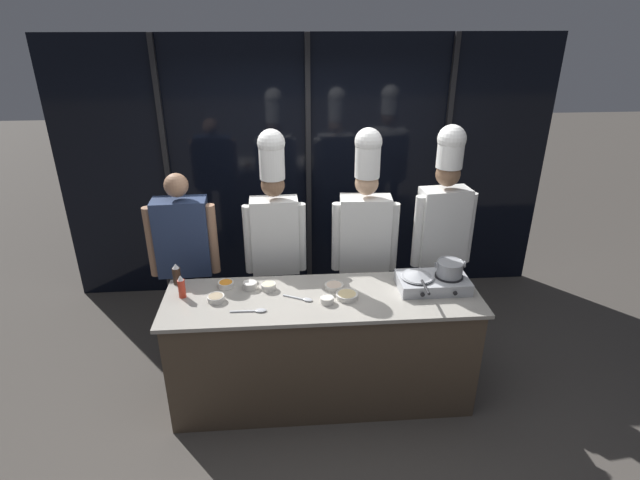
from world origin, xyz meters
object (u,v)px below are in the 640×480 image
Objects in this scene: frying_pan at (418,274)px; prep_bowl_garlic at (327,300)px; squeeze_bottle_soy at (177,274)px; prep_bowl_ginger at (347,295)px; chef_line at (443,223)px; prep_bowl_chicken at (334,286)px; prep_bowl_rice at (250,285)px; chef_sous at (365,230)px; chef_head at (275,229)px; stock_pot at (450,268)px; prep_bowl_carrots at (226,284)px; serving_spoon_slotted at (256,311)px; prep_bowl_noodles at (268,286)px; portable_stove at (433,282)px; serving_spoon_solid at (304,299)px; prep_bowl_mushrooms at (216,298)px; person_guest at (184,250)px; squeeze_bottle_chili at (182,287)px.

frying_pan is 0.72m from prep_bowl_garlic.
squeeze_bottle_soy is 1.33m from prep_bowl_ginger.
prep_bowl_chicken is at bearing 22.24° from chef_line.
prep_bowl_rice is 0.75m from prep_bowl_ginger.
chef_head is at bearing 2.98° from chef_sous.
prep_bowl_carrots is at bearing 175.32° from stock_pot.
squeeze_bottle_soy is 1.58m from chef_sous.
serving_spoon_slotted is at bearing -168.71° from prep_bowl_ginger.
prep_bowl_noodles is 1.59m from chef_line.
chef_head is (-1.20, 0.62, 0.22)m from portable_stove.
stock_pot is 1.00× the size of serving_spoon_solid.
squeeze_bottle_soy is at bearing 139.73° from prep_bowl_mushrooms.
prep_bowl_noodles is 0.50m from prep_bowl_chicken.
portable_stove is 0.26× the size of chef_sous.
chef_sous is (-0.44, 0.60, 0.19)m from portable_stove.
prep_bowl_garlic is at bearing 143.29° from person_guest.
chef_line is (2.12, 0.56, 0.21)m from squeeze_bottle_chili.
prep_bowl_carrots reaches higher than serving_spoon_solid.
frying_pan is 1.25m from chef_head.
chef_head is (-0.37, 0.77, 0.24)m from prep_bowl_garlic.
chef_line is at bearing 18.82° from prep_bowl_mushrooms.
prep_bowl_garlic reaches higher than prep_bowl_mushrooms.
portable_stove is 3.05× the size of squeeze_bottle_soy.
prep_bowl_mushrooms is (-0.05, -0.20, 0.00)m from prep_bowl_carrots.
squeeze_bottle_chili is 0.34m from prep_bowl_carrots.
prep_bowl_mushrooms reaches higher than serving_spoon_slotted.
portable_stove is 1.59m from prep_bowl_carrots.
stock_pot is 0.60m from chef_line.
stock_pot is 0.13× the size of person_guest.
chef_line is at bearing 16.31° from prep_bowl_rice.
chef_head is at bearing 51.55° from prep_bowl_carrots.
chef_line is (0.23, 0.58, 0.25)m from portable_stove.
prep_bowl_carrots is 0.06× the size of chef_head.
person_guest is at bearing 126.45° from serving_spoon_slotted.
chef_head is (0.76, 0.40, 0.18)m from squeeze_bottle_soy.
chef_sous reaches higher than portable_stove.
person_guest is (-0.39, 0.49, 0.07)m from prep_bowl_carrots.
chef_head reaches higher than prep_bowl_carrots.
prep_bowl_garlic is 0.81m from prep_bowl_mushrooms.
prep_bowl_rice is 1.10m from chef_sous.
squeeze_bottle_soy is 0.08× the size of chef_line.
prep_bowl_chicken is at bearing 2.17° from squeeze_bottle_chili.
chef_head is at bearing 128.45° from prep_bowl_chicken.
prep_bowl_rice is 0.14m from prep_bowl_noodles.
serving_spoon_slotted is at bearing 21.53° from chef_line.
prep_bowl_ginger is at bearing 11.29° from serving_spoon_slotted.
person_guest is (-1.85, 0.63, -0.03)m from frying_pan.
person_guest is at bearing 161.10° from frying_pan.
stock_pot is 2.19m from person_guest.
prep_bowl_mushrooms is 0.84m from chef_head.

